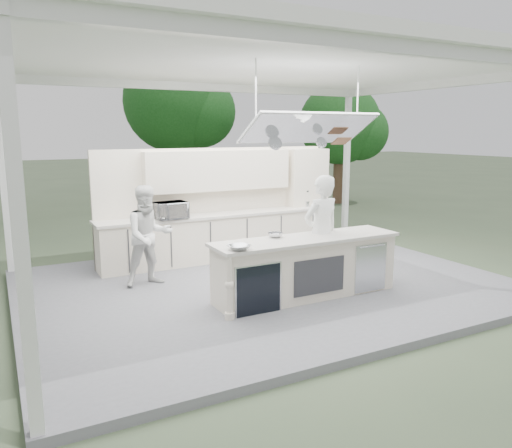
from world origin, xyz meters
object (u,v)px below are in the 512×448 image
demo_island (306,267)px  head_chef (321,233)px  back_counter (223,236)px  sous_chef (149,236)px

demo_island → head_chef: size_ratio=1.64×
back_counter → head_chef: 2.71m
demo_island → back_counter: (-0.18, 2.81, 0.00)m
head_chef → sous_chef: (-2.43, 1.55, -0.10)m
demo_island → head_chef: bearing=26.2°
demo_island → back_counter: bearing=93.6°
head_chef → back_counter: bearing=-84.2°
demo_island → back_counter: same height
demo_island → head_chef: head_chef is taller
sous_chef → back_counter: bearing=26.2°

